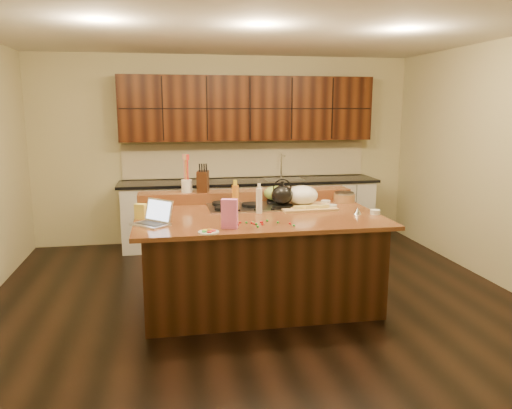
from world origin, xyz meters
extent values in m
cube|color=black|center=(0.00, 0.00, -0.01)|extent=(5.50, 5.00, 0.01)
cube|color=silver|center=(0.00, 0.00, 2.71)|extent=(5.50, 5.00, 0.01)
cube|color=#C5BC8A|center=(0.00, 2.50, 1.35)|extent=(5.50, 0.01, 2.70)
cube|color=#C5BC8A|center=(0.00, -2.50, 1.35)|extent=(5.50, 0.01, 2.70)
cube|color=#C5BC8A|center=(2.75, 0.00, 1.35)|extent=(0.01, 5.00, 2.70)
cube|color=black|center=(0.00, 0.00, 0.44)|extent=(2.22, 1.42, 0.88)
cube|color=black|center=(0.00, 0.00, 0.90)|extent=(2.40, 1.60, 0.04)
cube|color=black|center=(0.00, 0.70, 0.98)|extent=(2.40, 0.30, 0.12)
cube|color=gray|center=(0.00, 0.30, 0.93)|extent=(0.92, 0.52, 0.02)
cylinder|color=black|center=(-0.30, 0.43, 0.95)|extent=(0.22, 0.22, 0.03)
cylinder|color=black|center=(0.30, 0.43, 0.95)|extent=(0.22, 0.22, 0.03)
cylinder|color=black|center=(-0.30, 0.17, 0.95)|extent=(0.22, 0.22, 0.03)
cylinder|color=black|center=(0.30, 0.17, 0.95)|extent=(0.22, 0.22, 0.03)
cylinder|color=black|center=(0.00, 0.30, 0.95)|extent=(0.22, 0.22, 0.03)
cube|color=silver|center=(0.30, 2.17, 0.45)|extent=(3.60, 0.62, 0.90)
cube|color=black|center=(0.30, 2.17, 0.92)|extent=(3.70, 0.66, 0.04)
cube|color=gray|center=(0.80, 2.17, 0.94)|extent=(0.55, 0.42, 0.01)
cylinder|color=gray|center=(0.80, 2.35, 1.12)|extent=(0.02, 0.02, 0.36)
cube|color=black|center=(0.30, 2.32, 1.95)|extent=(3.60, 0.34, 0.90)
cube|color=#C5BC8A|center=(0.30, 2.48, 1.20)|extent=(3.60, 0.03, 0.50)
ellipsoid|color=black|center=(0.30, 0.17, 1.07)|extent=(0.30, 0.30, 0.20)
ellipsoid|color=olive|center=(0.30, 0.43, 1.04)|extent=(0.36, 0.36, 0.16)
cube|color=#B7B7BC|center=(-1.04, -0.34, 0.93)|extent=(0.38, 0.38, 0.01)
cube|color=black|center=(-1.04, -0.34, 0.94)|extent=(0.28, 0.28, 0.00)
cube|color=#B7B7BC|center=(-0.96, -0.26, 1.04)|extent=(0.27, 0.27, 0.20)
cube|color=silver|center=(-0.97, -0.27, 1.04)|extent=(0.24, 0.24, 0.17)
cylinder|color=orange|center=(-0.20, 0.14, 1.06)|extent=(0.09, 0.09, 0.27)
cylinder|color=silver|center=(0.02, 0.01, 1.04)|extent=(0.08, 0.08, 0.25)
cube|color=tan|center=(0.55, 0.14, 0.93)|extent=(0.59, 0.44, 0.03)
ellipsoid|color=white|center=(0.53, 0.22, 1.05)|extent=(0.33, 0.33, 0.21)
cube|color=#EDD872|center=(0.45, 0.01, 0.96)|extent=(0.12, 0.03, 0.03)
cube|color=#EDD872|center=(0.57, 0.01, 0.96)|extent=(0.12, 0.03, 0.03)
cube|color=#EDD872|center=(0.70, 0.01, 0.96)|extent=(0.12, 0.03, 0.03)
cylinder|color=gray|center=(0.68, 0.12, 0.95)|extent=(0.22, 0.09, 0.01)
cylinder|color=white|center=(1.15, -0.26, 0.94)|extent=(0.11, 0.11, 0.04)
cylinder|color=white|center=(0.82, 0.08, 0.94)|extent=(0.13, 0.13, 0.04)
cylinder|color=white|center=(0.83, 0.32, 0.94)|extent=(0.12, 0.12, 0.04)
cylinder|color=#996B3F|center=(1.08, 0.43, 0.97)|extent=(0.27, 0.27, 0.09)
cone|color=silver|center=(0.98, -0.23, 0.96)|extent=(0.09, 0.09, 0.07)
cube|color=pink|center=(-0.35, -0.58, 1.05)|extent=(0.15, 0.11, 0.26)
cylinder|color=white|center=(-0.55, -0.71, 0.93)|extent=(0.23, 0.23, 0.01)
cube|color=#ECD553|center=(-1.14, -0.05, 0.99)|extent=(0.12, 0.11, 0.14)
cylinder|color=white|center=(-0.66, 0.70, 1.11)|extent=(0.16, 0.16, 0.14)
cube|color=black|center=(-0.48, 0.70, 1.16)|extent=(0.15, 0.21, 0.23)
ellipsoid|color=red|center=(-0.12, -0.49, 0.93)|extent=(0.02, 0.02, 0.02)
ellipsoid|color=#198C26|center=(-0.18, -0.43, 0.93)|extent=(0.02, 0.02, 0.02)
ellipsoid|color=red|center=(0.21, -0.53, 0.93)|extent=(0.02, 0.02, 0.02)
ellipsoid|color=#198C26|center=(-0.10, -0.60, 0.93)|extent=(0.02, 0.02, 0.02)
ellipsoid|color=red|center=(-0.04, -0.44, 0.93)|extent=(0.02, 0.02, 0.02)
ellipsoid|color=#198C26|center=(-0.12, -0.43, 0.93)|extent=(0.02, 0.02, 0.02)
ellipsoid|color=red|center=(-0.13, -0.44, 0.93)|extent=(0.02, 0.02, 0.02)
ellipsoid|color=#198C26|center=(0.03, -0.39, 0.93)|extent=(0.02, 0.02, 0.02)
ellipsoid|color=red|center=(-0.03, -0.43, 0.93)|extent=(0.02, 0.02, 0.02)
ellipsoid|color=#198C26|center=(0.11, -0.48, 0.93)|extent=(0.02, 0.02, 0.02)
ellipsoid|color=red|center=(-0.05, -0.52, 0.93)|extent=(0.02, 0.02, 0.02)
ellipsoid|color=#198C26|center=(0.22, -0.61, 0.93)|extent=(0.02, 0.02, 0.02)
ellipsoid|color=red|center=(-0.23, -0.41, 0.93)|extent=(0.02, 0.02, 0.02)
ellipsoid|color=#198C26|center=(-0.10, -0.50, 0.93)|extent=(0.02, 0.02, 0.02)
ellipsoid|color=red|center=(-0.26, -0.48, 0.93)|extent=(0.02, 0.02, 0.02)
camera|label=1|loc=(-0.89, -4.82, 1.96)|focal=35.00mm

